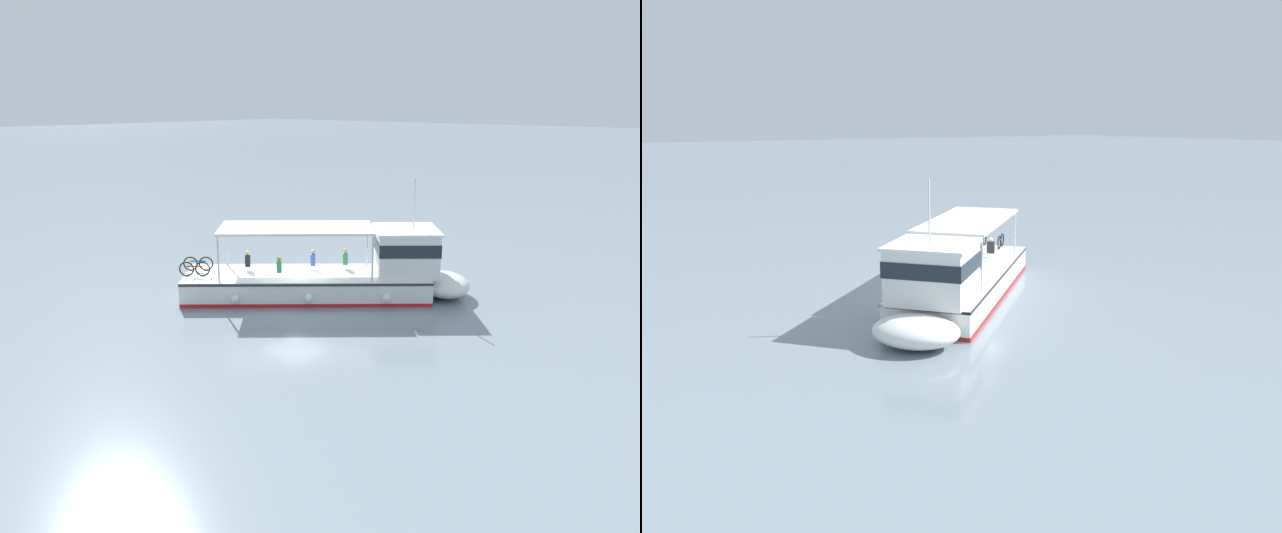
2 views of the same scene
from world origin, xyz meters
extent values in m
plane|color=gray|center=(0.00, 0.00, 0.00)|extent=(400.00, 400.00, 0.00)
cube|color=white|center=(-0.43, 0.28, 0.55)|extent=(9.55, 10.21, 1.10)
ellipsoid|color=white|center=(-4.53, 4.93, 0.55)|extent=(3.66, 3.60, 1.01)
cube|color=red|center=(-0.43, 0.28, 0.10)|extent=(9.58, 10.24, 0.16)
cube|color=#2D2D33|center=(-0.43, 0.28, 1.02)|extent=(9.59, 10.25, 0.10)
cube|color=white|center=(-3.34, 3.58, 2.05)|extent=(3.76, 3.75, 1.90)
cube|color=#19232D|center=(-3.34, 3.58, 2.38)|extent=(3.83, 3.82, 0.56)
cube|color=white|center=(-3.34, 3.58, 3.06)|extent=(3.99, 3.98, 0.12)
cube|color=white|center=(-0.13, -0.06, 3.15)|extent=(6.64, 6.97, 0.10)
cylinder|color=silver|center=(-3.30, 1.48, 2.10)|extent=(0.08, 0.08, 2.00)
cylinder|color=silver|center=(-1.26, 3.28, 2.10)|extent=(0.08, 0.08, 2.00)
cylinder|color=silver|center=(1.00, -3.39, 2.10)|extent=(0.08, 0.08, 2.00)
cylinder|color=silver|center=(3.04, -1.59, 2.10)|extent=(0.08, 0.08, 2.00)
cylinder|color=silver|center=(-3.54, 3.80, 4.22)|extent=(0.06, 0.06, 2.20)
sphere|color=white|center=(-1.34, 4.01, 0.50)|extent=(0.36, 0.36, 0.36)
sphere|color=white|center=(0.84, 1.53, 0.50)|extent=(0.36, 0.36, 0.36)
sphere|color=white|center=(2.89, -0.79, 0.50)|extent=(0.36, 0.36, 0.36)
torus|color=black|center=(2.25, -3.43, 1.43)|extent=(0.48, 0.53, 0.66)
torus|color=black|center=(2.71, -3.95, 1.43)|extent=(0.48, 0.53, 0.66)
cylinder|color=#1E478C|center=(2.48, -3.69, 1.55)|extent=(0.51, 0.56, 0.06)
torus|color=black|center=(2.92, -2.83, 1.43)|extent=(0.48, 0.53, 0.66)
torus|color=black|center=(3.39, -3.36, 1.43)|extent=(0.48, 0.53, 0.66)
cylinder|color=maroon|center=(3.15, -3.09, 1.55)|extent=(0.51, 0.56, 0.06)
cube|color=black|center=(1.00, -2.02, 1.56)|extent=(0.39, 0.38, 0.52)
sphere|color=beige|center=(1.00, -2.02, 1.93)|extent=(0.20, 0.20, 0.20)
cube|color=#338C4C|center=(0.78, -0.24, 1.56)|extent=(0.39, 0.38, 0.52)
sphere|color=#9E7051|center=(0.78, -0.24, 1.93)|extent=(0.20, 0.20, 0.20)
cube|color=#2D4CA5|center=(-1.07, 0.10, 1.56)|extent=(0.39, 0.38, 0.52)
sphere|color=#9E7051|center=(-1.07, 0.10, 1.93)|extent=(0.20, 0.20, 0.20)
cube|color=#338C4C|center=(-2.15, 1.11, 1.56)|extent=(0.39, 0.38, 0.52)
sphere|color=tan|center=(-2.15, 1.11, 1.93)|extent=(0.20, 0.20, 0.20)
camera|label=1|loc=(19.05, 17.85, 8.54)|focal=34.26mm
camera|label=2|loc=(-20.94, 13.84, 7.21)|focal=34.13mm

